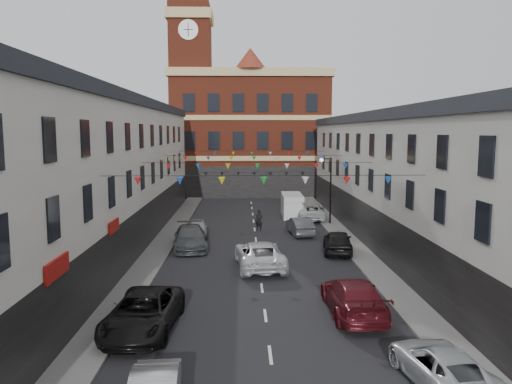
{
  "coord_description": "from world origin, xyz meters",
  "views": [
    {
      "loc": [
        -1.02,
        -29.71,
        8.29
      ],
      "look_at": [
        0.04,
        8.96,
        3.59
      ],
      "focal_mm": 35.0,
      "sensor_mm": 36.0,
      "label": 1
    }
  ],
  "objects": [
    {
      "name": "car_right_c",
      "position": [
        4.01,
        -7.92,
        0.82
      ],
      "size": [
        2.33,
        5.69,
        1.65
      ],
      "primitive_type": "imported",
      "rotation": [
        0.0,
        0.0,
        3.14
      ],
      "color": "#551118",
      "rests_on": "ground"
    },
    {
      "name": "car_right_f",
      "position": [
        5.5,
        16.62,
        0.77
      ],
      "size": [
        3.09,
        5.74,
        1.53
      ],
      "primitive_type": "imported",
      "rotation": [
        0.0,
        0.0,
        3.04
      ],
      "color": "#BBBEC1",
      "rests_on": "ground"
    },
    {
      "name": "civic_building",
      "position": [
        0.0,
        37.95,
        8.14
      ],
      "size": [
        20.6,
        13.3,
        18.5
      ],
      "color": "maroon",
      "rests_on": "ground"
    },
    {
      "name": "white_van",
      "position": [
        3.84,
        18.59,
        1.1
      ],
      "size": [
        2.0,
        5.0,
        2.2
      ],
      "primitive_type": "cube",
      "rotation": [
        0.0,
        0.0,
        -0.02
      ],
      "color": "silver",
      "rests_on": "ground"
    },
    {
      "name": "terrace_left",
      "position": [
        -11.78,
        1.0,
        5.35
      ],
      "size": [
        8.4,
        56.0,
        10.7
      ],
      "color": "beige",
      "rests_on": "ground"
    },
    {
      "name": "clock_tower",
      "position": [
        -7.5,
        35.0,
        14.93
      ],
      "size": [
        5.6,
        5.6,
        30.0
      ],
      "color": "maroon",
      "rests_on": "ground"
    },
    {
      "name": "street_lamp",
      "position": [
        6.55,
        14.0,
        3.9
      ],
      "size": [
        1.1,
        0.36,
        6.0
      ],
      "color": "black",
      "rests_on": "ground"
    },
    {
      "name": "distant_hill",
      "position": [
        -4.0,
        62.0,
        5.0
      ],
      "size": [
        40.0,
        14.0,
        10.0
      ],
      "primitive_type": "cube",
      "color": "#305025",
      "rests_on": "ground"
    },
    {
      "name": "car_left_e",
      "position": [
        -4.63,
        9.42,
        0.67
      ],
      "size": [
        1.86,
        4.02,
        1.33
      ],
      "primitive_type": "imported",
      "rotation": [
        0.0,
        0.0,
        0.07
      ],
      "color": "#9EA1A6",
      "rests_on": "ground"
    },
    {
      "name": "car_left_c",
      "position": [
        -5.17,
        -9.59,
        0.8
      ],
      "size": [
        3.01,
        5.89,
        1.59
      ],
      "primitive_type": "imported",
      "rotation": [
        0.0,
        0.0,
        -0.07
      ],
      "color": "black",
      "rests_on": "ground"
    },
    {
      "name": "pavement_right",
      "position": [
        6.9,
        2.0,
        0.07
      ],
      "size": [
        1.8,
        64.0,
        0.15
      ],
      "primitive_type": "cube",
      "color": "#605E5B",
      "rests_on": "ground"
    },
    {
      "name": "pavement_left",
      "position": [
        -6.9,
        2.0,
        0.07
      ],
      "size": [
        1.8,
        64.0,
        0.15
      ],
      "primitive_type": "cube",
      "color": "#605E5B",
      "rests_on": "ground"
    },
    {
      "name": "car_right_b",
      "position": [
        5.5,
        -14.39,
        0.66
      ],
      "size": [
        2.75,
        4.99,
        1.32
      ],
      "primitive_type": "imported",
      "rotation": [
        0.0,
        0.0,
        3.26
      ],
      "color": "#B2B7BB",
      "rests_on": "ground"
    },
    {
      "name": "car_right_e",
      "position": [
        3.6,
        9.76,
        0.72
      ],
      "size": [
        2.01,
        4.52,
        1.44
      ],
      "primitive_type": "imported",
      "rotation": [
        0.0,
        0.0,
        3.26
      ],
      "color": "#414248",
      "rests_on": "ground"
    },
    {
      "name": "car_right_d",
      "position": [
        5.5,
        3.58,
        0.8
      ],
      "size": [
        2.5,
        4.88,
        1.59
      ],
      "primitive_type": "imported",
      "rotation": [
        0.0,
        0.0,
        3.01
      ],
      "color": "black",
      "rests_on": "ground"
    },
    {
      "name": "ground",
      "position": [
        0.0,
        0.0,
        0.0
      ],
      "size": [
        160.0,
        160.0,
        0.0
      ],
      "primitive_type": "plane",
      "color": "black",
      "rests_on": "ground"
    },
    {
      "name": "pedestrian",
      "position": [
        0.36,
        11.5,
        0.89
      ],
      "size": [
        0.76,
        0.63,
        1.79
      ],
      "primitive_type": "imported",
      "rotation": [
        0.0,
        0.0,
        -0.36
      ],
      "color": "black",
      "rests_on": "ground"
    },
    {
      "name": "terrace_right",
      "position": [
        11.78,
        1.0,
        4.85
      ],
      "size": [
        8.4,
        56.0,
        9.7
      ],
      "color": "beige",
      "rests_on": "ground"
    },
    {
      "name": "car_left_d",
      "position": [
        -4.74,
        5.16,
        0.8
      ],
      "size": [
        2.89,
        5.75,
        1.6
      ],
      "primitive_type": "imported",
      "rotation": [
        0.0,
        0.0,
        0.12
      ],
      "color": "#3F4347",
      "rests_on": "ground"
    },
    {
      "name": "moving_car",
      "position": [
        0.01,
        0.05,
        0.82
      ],
      "size": [
        3.26,
        6.14,
        1.64
      ],
      "primitive_type": "imported",
      "rotation": [
        0.0,
        0.0,
        3.24
      ],
      "color": "silver",
      "rests_on": "ground"
    }
  ]
}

